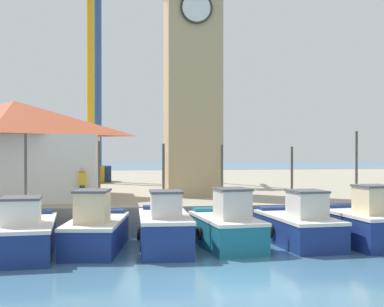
# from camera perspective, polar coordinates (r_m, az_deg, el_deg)

# --- Properties ---
(ground_plane) EXTENTS (300.00, 300.00, 0.00)m
(ground_plane) POSITION_cam_1_polar(r_m,az_deg,el_deg) (14.81, 3.94, -13.97)
(ground_plane) COLOR teal
(quay_wharf) EXTENTS (120.00, 40.00, 1.25)m
(quay_wharf) POSITION_cam_1_polar(r_m,az_deg,el_deg) (42.89, -4.18, -3.68)
(quay_wharf) COLOR #9E937F
(quay_wharf) RESTS_ON ground
(fishing_boat_left_outer) EXTENTS (2.39, 5.19, 4.28)m
(fishing_boat_left_outer) POSITION_cam_1_polar(r_m,az_deg,el_deg) (19.73, -17.50, -8.18)
(fishing_boat_left_outer) COLOR navy
(fishing_boat_left_outer) RESTS_ON ground
(fishing_boat_left_inner) EXTENTS (2.50, 5.00, 4.00)m
(fishing_boat_left_inner) POSITION_cam_1_polar(r_m,az_deg,el_deg) (20.01, -10.20, -8.00)
(fishing_boat_left_inner) COLOR navy
(fishing_boat_left_inner) RESTS_ON ground
(fishing_boat_mid_left) EXTENTS (1.96, 4.50, 3.90)m
(fishing_boat_mid_left) POSITION_cam_1_polar(r_m,az_deg,el_deg) (19.65, -2.96, -8.00)
(fishing_boat_mid_left) COLOR navy
(fishing_boat_mid_left) RESTS_ON ground
(fishing_boat_center) EXTENTS (2.31, 4.56, 3.87)m
(fishing_boat_center) POSITION_cam_1_polar(r_m,az_deg,el_deg) (20.32, 3.70, -7.83)
(fishing_boat_center) COLOR #196B7F
(fishing_boat_center) RESTS_ON ground
(fishing_boat_mid_right) EXTENTS (2.32, 4.86, 3.80)m
(fishing_boat_mid_right) POSITION_cam_1_polar(r_m,az_deg,el_deg) (21.24, 11.30, -7.57)
(fishing_boat_mid_right) COLOR navy
(fishing_boat_mid_right) RESTS_ON ground
(fishing_boat_right_inner) EXTENTS (2.40, 4.26, 4.41)m
(fishing_boat_right_inner) POSITION_cam_1_polar(r_m,az_deg,el_deg) (21.71, 17.89, -7.19)
(fishing_boat_right_inner) COLOR navy
(fishing_boat_right_inner) RESTS_ON ground
(clock_tower) EXTENTS (3.33, 3.33, 15.78)m
(clock_tower) POSITION_cam_1_polar(r_m,az_deg,el_deg) (29.10, 0.02, 10.52)
(clock_tower) COLOR tan
(clock_tower) RESTS_ON quay_wharf
(warehouse_left) EXTENTS (8.72, 7.24, 4.89)m
(warehouse_left) POSITION_cam_1_polar(r_m,az_deg,el_deg) (28.25, -18.45, 0.54)
(warehouse_left) COLOR silver
(warehouse_left) RESTS_ON quay_wharf
(port_crane_near) EXTENTS (3.27, 8.84, 21.43)m
(port_crane_near) POSITION_cam_1_polar(r_m,az_deg,el_deg) (41.81, -10.09, 8.20)
(port_crane_near) COLOR navy
(port_crane_near) RESTS_ON quay_wharf
(port_crane_far) EXTENTS (4.58, 6.41, 18.38)m
(port_crane_far) POSITION_cam_1_polar(r_m,az_deg,el_deg) (40.07, -10.68, 6.56)
(port_crane_far) COLOR #976E11
(port_crane_far) RESTS_ON quay_wharf
(dock_worker_near_tower) EXTENTS (0.34, 0.22, 1.62)m
(dock_worker_near_tower) POSITION_cam_1_polar(r_m,az_deg,el_deg) (24.35, -11.63, -3.33)
(dock_worker_near_tower) COLOR #33333D
(dock_worker_near_tower) RESTS_ON quay_wharf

